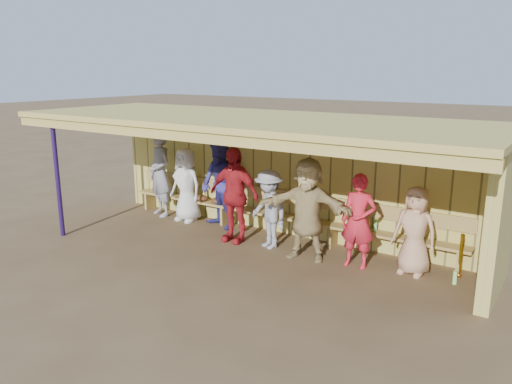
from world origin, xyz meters
TOP-DOWN VIEW (x-y plane):
  - ground at (0.00, 0.00)m, footprint 90.00×90.00m
  - player_a at (-2.95, 0.81)m, footprint 0.84×0.69m
  - player_b at (-2.17, 0.81)m, footprint 0.83×0.56m
  - player_c at (-1.21, 0.81)m, footprint 1.10×0.97m
  - player_d at (-0.48, 0.29)m, footprint 1.11×0.47m
  - player_e at (0.29, 0.36)m, footprint 1.12×0.91m
  - player_f at (1.15, 0.25)m, footprint 1.77×0.81m
  - player_g at (2.06, 0.39)m, footprint 0.62×0.43m
  - player_h at (2.95, 0.61)m, footprint 0.77×0.54m
  - dugout_structure at (0.39, 0.69)m, footprint 8.80×3.20m
  - bench at (0.00, 1.12)m, footprint 7.60×0.34m
  - dugout_equipment at (-0.81, 0.99)m, footprint 5.90×0.62m

SIDE VIEW (x-z plane):
  - ground at x=0.00m, z-range 0.00..0.00m
  - dugout_equipment at x=-0.81m, z-range 0.09..0.89m
  - bench at x=0.00m, z-range 0.06..0.99m
  - player_h at x=2.95m, z-range 0.00..1.49m
  - player_e at x=0.29m, z-range 0.00..1.51m
  - player_g at x=2.06m, z-range 0.00..1.63m
  - player_b at x=-2.17m, z-range 0.00..1.65m
  - player_f at x=1.15m, z-range 0.00..1.84m
  - player_d at x=-0.48m, z-range 0.00..1.88m
  - player_c at x=-1.21m, z-range 0.00..1.91m
  - player_a at x=-2.95m, z-range 0.00..1.99m
  - dugout_structure at x=0.39m, z-range 0.44..2.94m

